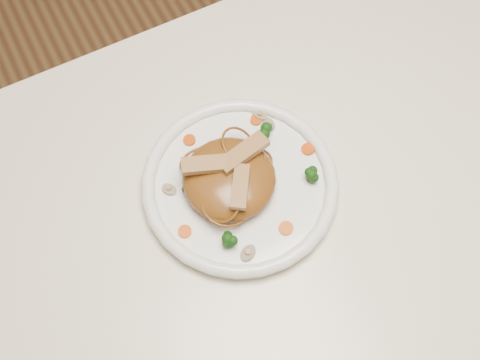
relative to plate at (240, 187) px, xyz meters
name	(u,v)px	position (x,y,z in m)	size (l,w,h in m)	color
ground	(280,320)	(0.08, -0.07, -0.76)	(4.00, 4.00, 0.00)	#4E2D1A
table	(303,227)	(0.08, -0.07, -0.11)	(1.20, 0.80, 0.75)	beige
plate	(240,187)	(0.00, 0.00, 0.00)	(0.28, 0.28, 0.02)	white
noodle_mound	(229,179)	(-0.01, 0.01, 0.03)	(0.13, 0.13, 0.04)	brown
chicken_a	(243,153)	(0.02, 0.02, 0.06)	(0.08, 0.02, 0.01)	tan
chicken_b	(208,164)	(-0.04, 0.03, 0.06)	(0.07, 0.02, 0.01)	tan
chicken_c	(240,187)	(-0.01, -0.02, 0.06)	(0.07, 0.02, 0.01)	tan
broccoli_0	(264,132)	(0.07, 0.05, 0.02)	(0.03, 0.03, 0.03)	#15450E
broccoli_1	(189,186)	(-0.07, 0.02, 0.02)	(0.03, 0.03, 0.03)	#15450E
broccoli_2	(229,240)	(-0.06, -0.07, 0.02)	(0.02, 0.02, 0.03)	#15450E
broccoli_3	(312,175)	(0.10, -0.04, 0.02)	(0.03, 0.03, 0.03)	#15450E
carrot_0	(256,120)	(0.07, 0.08, 0.01)	(0.02, 0.02, 0.01)	#EC5208
carrot_1	(185,231)	(-0.10, -0.03, 0.01)	(0.02, 0.02, 0.01)	#EC5208
carrot_2	(308,149)	(0.12, 0.00, 0.01)	(0.02, 0.02, 0.01)	#EC5208
carrot_3	(189,140)	(-0.03, 0.10, 0.01)	(0.02, 0.02, 0.01)	#EC5208
carrot_4	(286,228)	(0.03, -0.09, 0.01)	(0.02, 0.02, 0.01)	#EC5208
mushroom_0	(248,253)	(-0.04, -0.10, 0.01)	(0.03, 0.03, 0.01)	tan
mushroom_1	(269,124)	(0.08, 0.07, 0.01)	(0.02, 0.02, 0.01)	tan
mushroom_2	(169,190)	(-0.10, 0.04, 0.01)	(0.02, 0.02, 0.01)	tan
mushroom_3	(260,115)	(0.08, 0.09, 0.01)	(0.03, 0.03, 0.01)	tan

